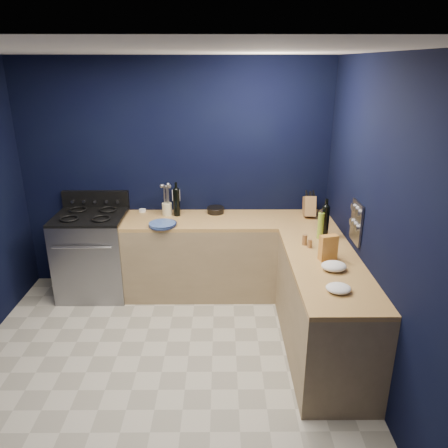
{
  "coord_description": "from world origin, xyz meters",
  "views": [
    {
      "loc": [
        0.52,
        -3.08,
        2.53
      ],
      "look_at": [
        0.55,
        1.0,
        1.0
      ],
      "focal_mm": 34.78,
      "sensor_mm": 36.0,
      "label": 1
    }
  ],
  "objects_px": {
    "knife_block": "(309,206)",
    "utensil_crock": "(167,209)",
    "crouton_bag": "(328,248)",
    "plate_stack": "(162,224)",
    "gas_range": "(94,256)"
  },
  "relations": [
    {
      "from": "knife_block",
      "to": "utensil_crock",
      "type": "bearing_deg",
      "value": -178.73
    },
    {
      "from": "plate_stack",
      "to": "crouton_bag",
      "type": "distance_m",
      "value": 1.77
    },
    {
      "from": "gas_range",
      "to": "knife_block",
      "type": "distance_m",
      "value": 2.5
    },
    {
      "from": "knife_block",
      "to": "crouton_bag",
      "type": "bearing_deg",
      "value": -89.93
    },
    {
      "from": "utensil_crock",
      "to": "knife_block",
      "type": "distance_m",
      "value": 1.6
    },
    {
      "from": "knife_block",
      "to": "gas_range",
      "type": "bearing_deg",
      "value": -174.64
    },
    {
      "from": "gas_range",
      "to": "utensil_crock",
      "type": "xyz_separation_m",
      "value": [
        0.84,
        0.15,
        0.51
      ]
    },
    {
      "from": "knife_block",
      "to": "crouton_bag",
      "type": "xyz_separation_m",
      "value": [
        -0.06,
        -1.16,
        0.0
      ]
    },
    {
      "from": "utensil_crock",
      "to": "plate_stack",
      "type": "bearing_deg",
      "value": -91.81
    },
    {
      "from": "gas_range",
      "to": "plate_stack",
      "type": "height_order",
      "value": "plate_stack"
    },
    {
      "from": "utensil_crock",
      "to": "crouton_bag",
      "type": "bearing_deg",
      "value": -37.88
    },
    {
      "from": "utensil_crock",
      "to": "knife_block",
      "type": "relative_size",
      "value": 0.62
    },
    {
      "from": "gas_range",
      "to": "crouton_bag",
      "type": "distance_m",
      "value": 2.66
    },
    {
      "from": "gas_range",
      "to": "crouton_bag",
      "type": "relative_size",
      "value": 4.06
    },
    {
      "from": "utensil_crock",
      "to": "crouton_bag",
      "type": "height_order",
      "value": "crouton_bag"
    }
  ]
}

